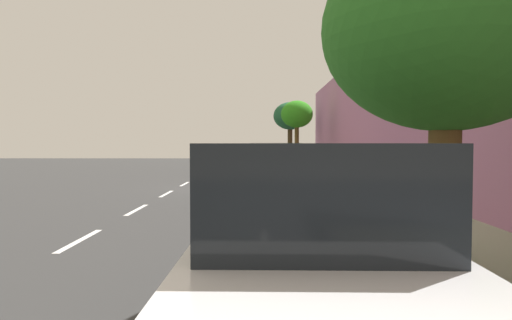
{
  "coord_description": "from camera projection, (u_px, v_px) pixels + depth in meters",
  "views": [
    {
      "loc": [
        0.89,
        -19.38,
        1.99
      ],
      "look_at": [
        0.63,
        3.27,
        1.13
      ],
      "focal_mm": 31.68,
      "sensor_mm": 36.0,
      "label": 1
    }
  ],
  "objects": [
    {
      "name": "fire_hydrant",
      "position": [
        344.0,
        208.0,
        10.0
      ],
      "size": [
        0.22,
        0.22,
        0.84
      ],
      "color": "red",
      "rests_on": "sidewalk"
    },
    {
      "name": "parked_sedan_grey_far",
      "position": [
        263.0,
        157.0,
        39.03
      ],
      "size": [
        1.98,
        4.47,
        1.52
      ],
      "color": "slate",
      "rests_on": "ground"
    },
    {
      "name": "street_tree_far_end",
      "position": [
        290.0,
        117.0,
        40.63
      ],
      "size": [
        3.0,
        3.0,
        5.53
      ],
      "color": "#47361F",
      "rests_on": "sidewalk"
    },
    {
      "name": "lane_stripe_centre",
      "position": [
        176.0,
        188.0,
        19.69
      ],
      "size": [
        0.14,
        48.4,
        0.01
      ],
      "color": "white",
      "rests_on": "ground"
    },
    {
      "name": "street_tree_near_cyclist",
      "position": [
        447.0,
        31.0,
        6.34
      ],
      "size": [
        3.5,
        3.5,
        4.92
      ],
      "color": "brown",
      "rests_on": "sidewalk"
    },
    {
      "name": "curb_edge",
      "position": [
        294.0,
        188.0,
        19.42
      ],
      "size": [
        0.16,
        47.98,
        0.12
      ],
      "primitive_type": "cube",
      "color": "gray",
      "rests_on": "ground"
    },
    {
      "name": "parked_suv_dark_blue_second",
      "position": [
        272.0,
        169.0,
        16.54
      ],
      "size": [
        2.2,
        4.81,
        1.99
      ],
      "color": "navy",
      "rests_on": "ground"
    },
    {
      "name": "bicycle_at_curb",
      "position": [
        279.0,
        174.0,
        23.82
      ],
      "size": [
        1.18,
        1.32,
        0.74
      ],
      "color": "black",
      "rests_on": "ground"
    },
    {
      "name": "parked_pickup_tan_mid",
      "position": [
        269.0,
        160.0,
        28.43
      ],
      "size": [
        2.29,
        5.41,
        1.95
      ],
      "color": "tan",
      "rests_on": "ground"
    },
    {
      "name": "building_facade",
      "position": [
        389.0,
        111.0,
        19.25
      ],
      "size": [
        0.5,
        47.98,
        6.69
      ],
      "primitive_type": "cube",
      "color": "#AF6E96",
      "rests_on": "ground"
    },
    {
      "name": "cyclist_with_backpack",
      "position": [
        284.0,
        160.0,
        23.35
      ],
      "size": [
        0.53,
        0.55,
        1.79
      ],
      "color": "#C6B284",
      "rests_on": "ground"
    },
    {
      "name": "sidewalk",
      "position": [
        339.0,
        188.0,
        19.4
      ],
      "size": [
        3.73,
        47.98,
        0.12
      ],
      "primitive_type": "cube",
      "color": "#9AA589",
      "rests_on": "ground"
    },
    {
      "name": "street_tree_mid_block",
      "position": [
        297.0,
        115.0,
        32.93
      ],
      "size": [
        2.33,
        2.33,
        4.95
      ],
      "color": "brown",
      "rests_on": "sidewalk"
    },
    {
      "name": "ground",
      "position": [
        240.0,
        189.0,
        19.45
      ],
      "size": [
        76.76,
        76.76,
        0.0
      ],
      "primitive_type": "plane",
      "color": "#343434"
    },
    {
      "name": "parked_suv_white_nearest",
      "position": [
        306.0,
        246.0,
        4.25
      ],
      "size": [
        2.0,
        4.72,
        1.99
      ],
      "color": "white",
      "rests_on": "ground"
    },
    {
      "name": "lane_stripe_bike_edge",
      "position": [
        260.0,
        189.0,
        19.44
      ],
      "size": [
        0.12,
        47.98,
        0.01
      ],
      "primitive_type": "cube",
      "color": "white",
      "rests_on": "ground"
    }
  ]
}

